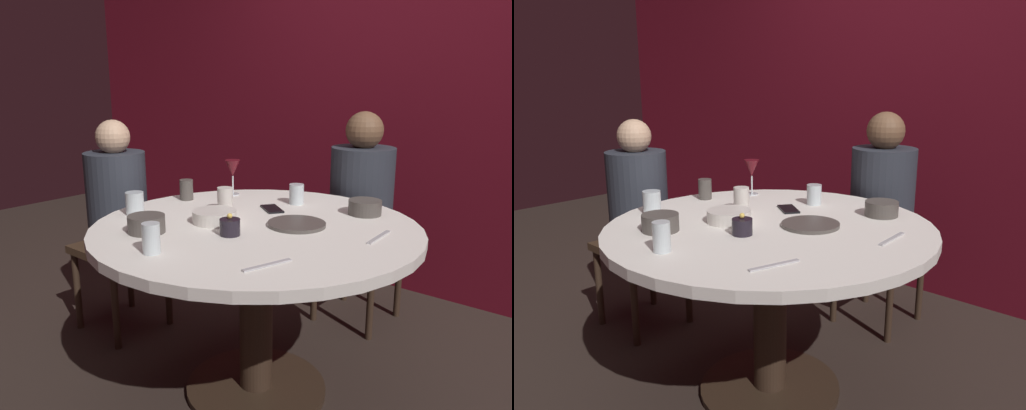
% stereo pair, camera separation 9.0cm
% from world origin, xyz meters
% --- Properties ---
extents(ground_plane, '(8.00, 8.00, 0.00)m').
position_xyz_m(ground_plane, '(0.00, 0.00, 0.00)').
color(ground_plane, '#2D231E').
extents(back_wall, '(6.00, 0.10, 2.60)m').
position_xyz_m(back_wall, '(0.00, 1.49, 1.30)').
color(back_wall, maroon).
rests_on(back_wall, ground).
extents(dining_table, '(1.31, 1.31, 0.75)m').
position_xyz_m(dining_table, '(0.00, 0.00, 0.59)').
color(dining_table, white).
rests_on(dining_table, ground).
extents(seated_diner_left, '(0.40, 0.40, 1.12)m').
position_xyz_m(seated_diner_left, '(-0.93, 0.00, 0.69)').
color(seated_diner_left, '#3F2D1E').
rests_on(seated_diner_left, ground).
extents(seated_diner_back, '(0.40, 0.40, 1.15)m').
position_xyz_m(seated_diner_back, '(0.00, 0.88, 0.71)').
color(seated_diner_back, '#3F2D1E').
rests_on(seated_diner_back, ground).
extents(candle_holder, '(0.08, 0.08, 0.08)m').
position_xyz_m(candle_holder, '(0.01, -0.17, 0.78)').
color(candle_holder, black).
rests_on(candle_holder, dining_table).
extents(wine_glass, '(0.08, 0.08, 0.18)m').
position_xyz_m(wine_glass, '(-0.42, 0.33, 0.88)').
color(wine_glass, silver).
rests_on(wine_glass, dining_table).
extents(dinner_plate, '(0.23, 0.23, 0.01)m').
position_xyz_m(dinner_plate, '(0.14, 0.09, 0.76)').
color(dinner_plate, '#4C4742').
rests_on(dinner_plate, dining_table).
extents(cell_phone, '(0.15, 0.14, 0.01)m').
position_xyz_m(cell_phone, '(-0.09, 0.22, 0.75)').
color(cell_phone, black).
rests_on(cell_phone, dining_table).
extents(bowl_serving_large, '(0.14, 0.14, 0.07)m').
position_xyz_m(bowl_serving_large, '(-0.25, -0.34, 0.78)').
color(bowl_serving_large, '#4C4742').
rests_on(bowl_serving_large, dining_table).
extents(bowl_salad_center, '(0.18, 0.18, 0.05)m').
position_xyz_m(bowl_salad_center, '(-0.15, -0.08, 0.78)').
color(bowl_salad_center, silver).
rests_on(bowl_salad_center, dining_table).
extents(bowl_small_white, '(0.14, 0.14, 0.06)m').
position_xyz_m(bowl_small_white, '(0.26, 0.41, 0.78)').
color(bowl_small_white, '#4C4742').
rests_on(bowl_small_white, dining_table).
extents(cup_near_candle, '(0.07, 0.07, 0.11)m').
position_xyz_m(cup_near_candle, '(-0.24, 0.07, 0.80)').
color(cup_near_candle, silver).
rests_on(cup_near_candle, dining_table).
extents(cup_by_left_diner, '(0.06, 0.06, 0.10)m').
position_xyz_m(cup_by_left_diner, '(-0.53, 0.12, 0.80)').
color(cup_by_left_diner, '#4C4742').
rests_on(cup_by_left_diner, dining_table).
extents(cup_by_right_diner, '(0.06, 0.06, 0.10)m').
position_xyz_m(cup_by_right_diner, '(-0.05, -0.48, 0.80)').
color(cup_by_right_diner, silver).
rests_on(cup_by_right_diner, dining_table).
extents(cup_center_front, '(0.07, 0.07, 0.09)m').
position_xyz_m(cup_center_front, '(-0.07, 0.38, 0.80)').
color(cup_center_front, silver).
rests_on(cup_center_front, dining_table).
extents(cup_far_edge, '(0.08, 0.08, 0.10)m').
position_xyz_m(cup_far_edge, '(-0.50, -0.21, 0.80)').
color(cup_far_edge, silver).
rests_on(cup_far_edge, dining_table).
extents(fork_near_plate, '(0.07, 0.18, 0.01)m').
position_xyz_m(fork_near_plate, '(0.32, -0.33, 0.75)').
color(fork_near_plate, '#B7B7BC').
rests_on(fork_near_plate, dining_table).
extents(knife_near_plate, '(0.03, 0.18, 0.01)m').
position_xyz_m(knife_near_plate, '(0.46, 0.15, 0.75)').
color(knife_near_plate, '#B7B7BC').
rests_on(knife_near_plate, dining_table).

